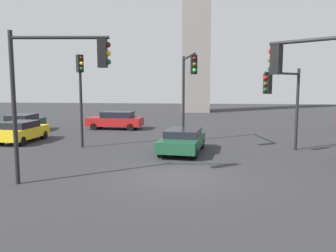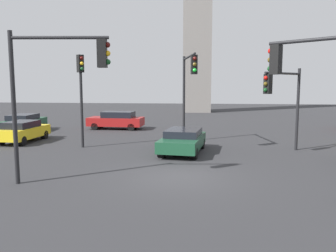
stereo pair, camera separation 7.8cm
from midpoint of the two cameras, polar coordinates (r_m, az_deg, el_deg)
The scene contains 11 objects.
ground_plane at distance 13.72m, azimuth 1.75°, elevation -8.54°, with size 107.49×107.49×0.00m, color #2D2D30.
traffic_light_0 at distance 12.90m, azimuth -18.19°, elevation 7.99°, with size 3.62×0.58×5.58m.
traffic_light_1 at distance 18.92m, azimuth 18.90°, elevation 5.23°, with size 2.36×2.37×4.57m.
traffic_light_2 at distance 11.80m, azimuth 23.24°, elevation 6.89°, with size 2.28×1.82×5.43m.
traffic_light_3 at distance 20.30m, azimuth -14.34°, elevation 6.93°, with size 0.47×0.46×5.38m.
traffic_light_4 at distance 19.96m, azimuth 3.57°, elevation 7.79°, with size 1.03×4.12×5.46m.
car_0 at distance 18.40m, azimuth 2.66°, elevation -2.39°, with size 2.47×4.55×1.26m.
car_2 at distance 23.65m, azimuth -23.16°, elevation -0.77°, with size 1.85×3.97×1.36m.
car_4 at distance 28.47m, azimuth -8.60°, elevation 1.01°, with size 4.58×2.09×1.46m.
car_6 at distance 28.80m, azimuth -22.99°, elevation 0.58°, with size 2.11×4.44×1.39m.
skyline_tower at distance 47.48m, azimuth 5.12°, elevation 17.36°, with size 3.71×3.71×24.55m, color gray.
Camera 2 is at (1.06, -13.18, 3.66)m, focal length 36.18 mm.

